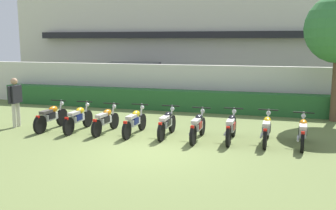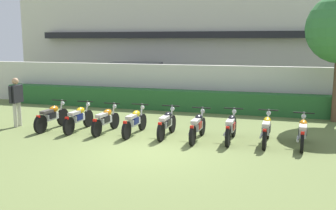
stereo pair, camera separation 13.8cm
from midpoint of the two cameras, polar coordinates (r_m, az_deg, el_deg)
ground at (r=10.77m, az=-3.22°, el=-6.88°), size 60.00×60.00×0.00m
building at (r=24.20m, az=7.81°, el=9.81°), size 24.53×6.50×6.35m
compound_wall at (r=17.29m, az=4.35°, el=2.69°), size 23.31×0.30×1.96m
hedge_row at (r=16.68m, az=3.85°, el=0.58°), size 18.65×0.70×0.89m
parked_car at (r=20.30m, az=-4.92°, el=3.59°), size 4.72×2.60×1.89m
motorcycle_in_row_0 at (r=13.82m, az=-17.20°, el=-1.68°), size 0.60×1.90×0.97m
motorcycle_in_row_1 at (r=13.37m, az=-13.46°, el=-1.90°), size 0.60×1.89×0.96m
motorcycle_in_row_2 at (r=12.93m, az=-9.55°, el=-2.20°), size 0.60×1.81×0.94m
motorcycle_in_row_3 at (r=12.56m, az=-5.29°, el=-2.45°), size 0.60×1.91×0.94m
motorcycle_in_row_4 at (r=12.24m, az=-0.50°, el=-2.71°), size 0.60×1.80×0.95m
motorcycle_in_row_5 at (r=11.88m, az=4.11°, el=-3.12°), size 0.60×1.90×0.95m
motorcycle_in_row_6 at (r=11.83m, az=9.01°, el=-3.23°), size 0.60×1.88×0.96m
motorcycle_in_row_7 at (r=11.79m, az=14.07°, el=-3.47°), size 0.60×1.93×0.96m
motorcycle_in_row_8 at (r=11.74m, az=19.01°, el=-3.79°), size 0.60×1.79×0.95m
inspector_person at (r=14.58m, az=-21.96°, el=0.98°), size 0.23×0.70×1.75m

